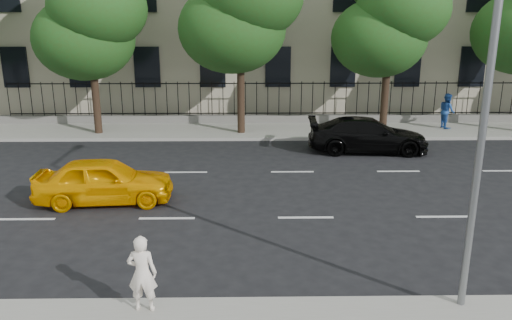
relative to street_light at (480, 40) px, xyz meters
The scene contains 11 objects.
ground 5.99m from the street_light, 144.73° to the left, with size 120.00×120.00×0.00m, color black.
far_sidewalk 16.75m from the street_light, 99.01° to the left, with size 60.00×4.00×0.15m, color gray.
lane_markings 8.67m from the street_light, 110.98° to the left, with size 49.60×4.62×0.01m, color silver, non-canonical shape.
iron_fence 18.21m from the street_light, 98.14° to the left, with size 30.00×0.50×2.20m.
street_light is the anchor object (origin of this frame).
tree_b 18.99m from the street_light, 127.15° to the left, with size 5.53×5.12×8.97m.
tree_d 15.36m from the street_light, 80.48° to the left, with size 5.34×4.94×8.84m.
yellow_taxi 11.20m from the street_light, 146.79° to the left, with size 1.68×4.18×1.42m, color #FFAC00.
black_sedan 12.56m from the street_light, 85.24° to the left, with size 2.07×5.08×1.47m, color black.
woman_near 7.50m from the street_light, behind, with size 0.56×0.36×1.52m, color white.
pedestrian_far 17.45m from the street_light, 69.35° to the left, with size 0.86×0.67×1.78m, color #204A99.
Camera 1 is at (-1.64, -10.86, 5.50)m, focal length 35.00 mm.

